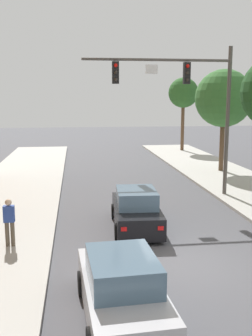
# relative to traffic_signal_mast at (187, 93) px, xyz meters

# --- Properties ---
(ground_plane) EXTENTS (120.00, 120.00, 0.00)m
(ground_plane) POSITION_rel_traffic_signal_mast_xyz_m (-2.45, -8.01, -5.38)
(ground_plane) COLOR #4C4C51
(traffic_signal_mast) EXTENTS (7.47, 0.38, 7.50)m
(traffic_signal_mast) POSITION_rel_traffic_signal_mast_xyz_m (0.00, 0.00, 0.00)
(traffic_signal_mast) COLOR #514C47
(traffic_signal_mast) RESTS_ON sidewalk_right
(car_lead_black) EXTENTS (2.00, 4.31, 1.60)m
(car_lead_black) POSITION_rel_traffic_signal_mast_xyz_m (-3.27, -4.47, -4.66)
(car_lead_black) COLOR black
(car_lead_black) RESTS_ON ground
(car_following_silver) EXTENTS (2.02, 4.32, 1.60)m
(car_following_silver) POSITION_rel_traffic_signal_mast_xyz_m (-4.62, -10.88, -4.66)
(car_following_silver) COLOR #B7B7BC
(car_following_silver) RESTS_ON ground
(pedestrian_sidewalk_left_walker) EXTENTS (0.36, 0.22, 1.64)m
(pedestrian_sidewalk_left_walker) POSITION_rel_traffic_signal_mast_xyz_m (-7.86, -6.18, -4.32)
(pedestrian_sidewalk_left_walker) COLOR brown
(pedestrian_sidewalk_left_walker) RESTS_ON sidewalk_left
(street_tree_third) EXTENTS (3.90, 3.90, 6.91)m
(street_tree_third) POSITION_rel_traffic_signal_mast_xyz_m (4.45, 6.55, -0.29)
(street_tree_third) COLOR brown
(street_tree_third) RESTS_ON sidewalk_right
(street_tree_farthest) EXTENTS (2.85, 2.85, 6.93)m
(street_tree_farthest) POSITION_rel_traffic_signal_mast_xyz_m (4.71, 17.54, 0.21)
(street_tree_farthest) COLOR brown
(street_tree_farthest) RESTS_ON sidewalk_right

